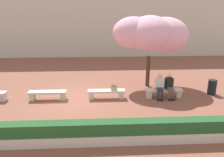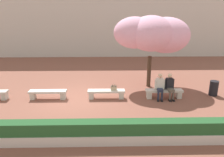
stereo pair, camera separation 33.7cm
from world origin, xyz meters
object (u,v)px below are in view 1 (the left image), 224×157
cherry_tree_main (152,34)px  trash_bin (212,87)px  person_seated_left (160,85)px  person_seated_right (169,85)px  stone_bench_near_west (47,94)px  stone_bench_center (106,93)px  stone_bench_near_east (164,92)px  handbag (114,88)px

cherry_tree_main → trash_bin: cherry_tree_main is taller
person_seated_left → person_seated_right: (0.50, 0.00, 0.00)m
person_seated_right → stone_bench_near_west: bearing=179.5°
stone_bench_center → stone_bench_near_west: bearing=180.0°
stone_bench_near_west → cherry_tree_main: 6.52m
stone_bench_near_west → stone_bench_near_east: size_ratio=1.00×
person_seated_right → cherry_tree_main: bearing=105.8°
handbag → trash_bin: (5.28, 0.33, -0.19)m
stone_bench_center → trash_bin: 5.67m
trash_bin → stone_bench_center: bearing=-176.7°
cherry_tree_main → stone_bench_near_east: bearing=-80.8°
stone_bench_center → handbag: handbag is taller
stone_bench_near_east → person_seated_right: size_ratio=1.45×
stone_bench_near_west → person_seated_right: person_seated_right is taller
handbag → cherry_tree_main: size_ratio=0.08×
person_seated_left → person_seated_right: 0.50m
stone_bench_near_west → handbag: (3.32, 0.00, 0.27)m
person_seated_left → handbag: bearing=178.7°
person_seated_left → trash_bin: person_seated_left is taller
handbag → person_seated_left: bearing=-1.3°
stone_bench_near_west → stone_bench_center: 2.95m
person_seated_left → stone_bench_near_east: bearing=12.1°
person_seated_right → handbag: size_ratio=3.81×
person_seated_right → trash_bin: 2.50m
stone_bench_near_west → person_seated_left: person_seated_left is taller
stone_bench_near_east → stone_bench_center: bearing=180.0°
person_seated_left → cherry_tree_main: 3.09m
stone_bench_center → trash_bin: bearing=3.3°
stone_bench_near_east → person_seated_left: (-0.25, -0.05, 0.39)m
trash_bin → person_seated_right: bearing=-171.2°
person_seated_right → cherry_tree_main: 3.14m
stone_bench_near_east → person_seated_left: person_seated_left is taller
person_seated_right → handbag: person_seated_right is taller
person_seated_left → person_seated_right: bearing=0.0°
stone_bench_near_east → trash_bin: size_ratio=2.40×
person_seated_left → trash_bin: (2.95, 0.38, -0.31)m
handbag → cherry_tree_main: (2.26, 1.96, 2.46)m
person_seated_left → trash_bin: size_ratio=1.65×
stone_bench_near_east → cherry_tree_main: size_ratio=0.43×
stone_bench_near_west → person_seated_right: 6.16m
handbag → trash_bin: 5.30m
stone_bench_near_east → handbag: bearing=180.0°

